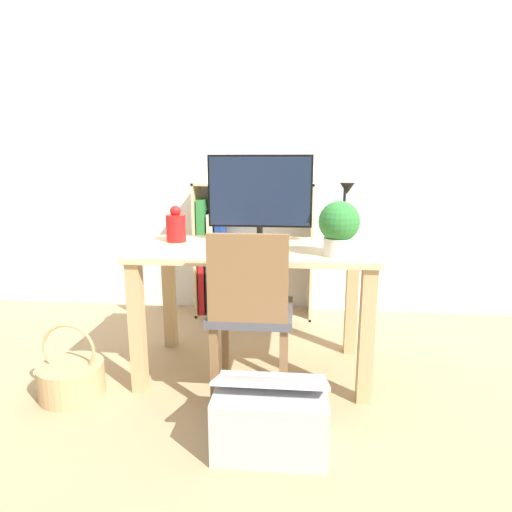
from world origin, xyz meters
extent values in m
plane|color=tan|center=(0.00, 0.00, 0.00)|extent=(10.00, 10.00, 0.00)
cube|color=silver|center=(0.00, 1.09, 1.30)|extent=(8.00, 0.05, 2.60)
cube|color=#D8BC8C|center=(0.00, 0.00, 0.71)|extent=(1.26, 0.68, 0.03)
cube|color=tan|center=(-0.57, -0.28, 0.35)|extent=(0.07, 0.07, 0.69)
cube|color=tan|center=(0.57, -0.28, 0.35)|extent=(0.07, 0.07, 0.69)
cube|color=tan|center=(-0.57, 0.28, 0.35)|extent=(0.07, 0.07, 0.69)
cube|color=tan|center=(0.57, 0.28, 0.35)|extent=(0.07, 0.07, 0.69)
cylinder|color=black|center=(0.01, 0.19, 0.73)|extent=(0.17, 0.17, 0.02)
cylinder|color=black|center=(0.01, 0.19, 0.78)|extent=(0.04, 0.04, 0.08)
cube|color=black|center=(0.01, 0.20, 1.01)|extent=(0.60, 0.02, 0.41)
cube|color=#192338|center=(0.01, 0.19, 1.01)|extent=(0.58, 0.03, 0.39)
cube|color=#B2B2B7|center=(-0.02, -0.07, 0.73)|extent=(0.37, 0.12, 0.02)
cylinder|color=red|center=(-0.47, 0.12, 0.80)|extent=(0.11, 0.11, 0.16)
sphere|color=red|center=(-0.47, 0.12, 0.90)|extent=(0.06, 0.06, 0.06)
cylinder|color=black|center=(0.49, 0.15, 0.73)|extent=(0.10, 0.10, 0.02)
cylinder|color=black|center=(0.49, 0.15, 0.90)|extent=(0.02, 0.02, 0.31)
cylinder|color=black|center=(0.49, 0.10, 1.06)|extent=(0.01, 0.10, 0.01)
cone|color=black|center=(0.49, 0.05, 1.04)|extent=(0.08, 0.08, 0.06)
cylinder|color=silver|center=(0.43, -0.18, 0.77)|extent=(0.15, 0.15, 0.09)
sphere|color=#2D7A33|center=(0.43, -0.18, 0.89)|extent=(0.20, 0.20, 0.20)
cube|color=#4C4C51|center=(0.01, -0.28, 0.45)|extent=(0.40, 0.40, 0.04)
cube|color=brown|center=(0.01, -0.47, 0.67)|extent=(0.36, 0.03, 0.40)
cube|color=brown|center=(-0.15, -0.44, 0.22)|extent=(0.04, 0.04, 0.43)
cube|color=brown|center=(0.18, -0.44, 0.22)|extent=(0.04, 0.04, 0.43)
cube|color=brown|center=(-0.15, -0.12, 0.22)|extent=(0.04, 0.04, 0.43)
cube|color=brown|center=(0.18, -0.12, 0.22)|extent=(0.04, 0.04, 0.43)
cube|color=#D8BC8C|center=(-0.53, 0.92, 0.51)|extent=(0.02, 0.28, 1.02)
cube|color=#D8BC8C|center=(0.34, 0.92, 0.51)|extent=(0.02, 0.28, 1.02)
cube|color=#D8BC8C|center=(-0.09, 0.92, 0.01)|extent=(0.89, 0.28, 0.02)
cube|color=#D8BC8C|center=(-0.09, 0.92, 1.02)|extent=(0.89, 0.28, 0.02)
cube|color=#D8BC8C|center=(-0.09, 0.92, 0.51)|extent=(0.85, 0.28, 0.02)
cube|color=red|center=(-0.48, 0.92, 0.24)|extent=(0.04, 0.24, 0.44)
cube|color=black|center=(-0.42, 0.92, 0.24)|extent=(0.05, 0.24, 0.45)
cube|color=black|center=(-0.36, 0.92, 0.20)|extent=(0.04, 0.24, 0.36)
cube|color=#2D7F38|center=(-0.29, 0.92, 0.17)|extent=(0.07, 0.24, 0.29)
cube|color=navy|center=(-0.23, 0.92, 0.22)|extent=(0.04, 0.24, 0.41)
cube|color=#2D7F38|center=(-0.48, 0.92, 0.71)|extent=(0.06, 0.24, 0.38)
cube|color=beige|center=(-0.41, 0.92, 0.66)|extent=(0.05, 0.24, 0.27)
cube|color=navy|center=(-0.35, 0.92, 0.72)|extent=(0.05, 0.24, 0.39)
cylinder|color=tan|center=(-0.91, -0.36, 0.08)|extent=(0.33, 0.33, 0.17)
torus|color=tan|center=(-0.91, -0.36, 0.25)|extent=(0.28, 0.02, 0.28)
cube|color=#B2B2B7|center=(0.13, -0.68, 0.13)|extent=(0.46, 0.31, 0.26)
cube|color=#B2B2B7|center=(0.13, -0.62, 0.27)|extent=(0.47, 0.30, 0.12)
camera|label=1|loc=(0.22, -2.27, 1.18)|focal=30.00mm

